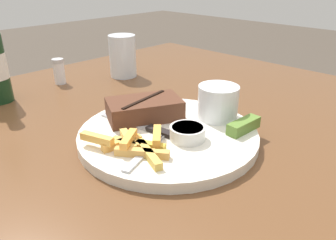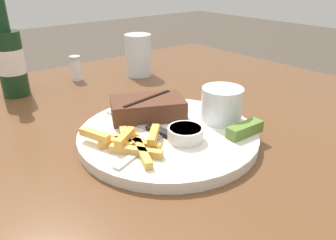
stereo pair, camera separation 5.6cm
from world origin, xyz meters
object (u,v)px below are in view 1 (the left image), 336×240
at_px(steak_portion, 144,109).
at_px(coleslaw_cup, 218,100).
at_px(fork_utensil, 146,151).
at_px(salt_shaker, 59,71).
at_px(dipping_sauce_cup, 187,132).
at_px(dinner_plate, 168,135).
at_px(drinking_glass, 123,56).
at_px(knife_utensil, 144,127).
at_px(pickle_spear, 244,126).

bearing_deg(steak_portion, coleslaw_cup, -44.89).
bearing_deg(fork_utensil, salt_shaker, 57.18).
xyz_separation_m(coleslaw_cup, dipping_sauce_cup, (-0.10, -0.02, -0.02)).
bearing_deg(dinner_plate, drinking_glass, 62.39).
relative_size(coleslaw_cup, knife_utensil, 0.45).
height_order(dinner_plate, salt_shaker, salt_shaker).
bearing_deg(dinner_plate, coleslaw_cup, -15.11).
distance_m(dipping_sauce_cup, pickle_spear, 0.10).
height_order(steak_portion, fork_utensil, steak_portion).
height_order(pickle_spear, drinking_glass, drinking_glass).
bearing_deg(knife_utensil, dinner_plate, -155.68).
height_order(dipping_sauce_cup, salt_shaker, salt_shaker).
distance_m(dipping_sauce_cup, salt_shaker, 0.46).
relative_size(dipping_sauce_cup, pickle_spear, 0.83).
relative_size(pickle_spear, fork_utensil, 0.54).
distance_m(dinner_plate, knife_utensil, 0.04).
xyz_separation_m(drinking_glass, salt_shaker, (-0.16, 0.07, -0.02)).
bearing_deg(coleslaw_cup, fork_utensil, 179.86).
bearing_deg(dipping_sauce_cup, steak_portion, 86.01).
distance_m(pickle_spear, fork_utensil, 0.18).
relative_size(coleslaw_cup, dipping_sauce_cup, 1.27).
relative_size(dipping_sauce_cup, knife_utensil, 0.35).
height_order(pickle_spear, knife_utensil, pickle_spear).
bearing_deg(steak_portion, dipping_sauce_cup, -93.99).
bearing_deg(fork_utensil, coleslaw_cup, -19.81).
distance_m(coleslaw_cup, drinking_glass, 0.38).
xyz_separation_m(coleslaw_cup, drinking_glass, (0.08, 0.38, 0.00)).
bearing_deg(coleslaw_cup, drinking_glass, 78.23).
xyz_separation_m(dipping_sauce_cup, drinking_glass, (0.18, 0.39, 0.03)).
bearing_deg(salt_shaker, pickle_spear, -82.97).
distance_m(dipping_sauce_cup, drinking_glass, 0.43).
xyz_separation_m(pickle_spear, drinking_glass, (0.09, 0.44, 0.03)).
xyz_separation_m(dinner_plate, coleslaw_cup, (0.10, -0.03, 0.04)).
relative_size(dipping_sauce_cup, fork_utensil, 0.45).
relative_size(dinner_plate, pickle_spear, 4.40).
bearing_deg(dinner_plate, fork_utensil, -160.33).
relative_size(dinner_plate, fork_utensil, 2.38).
bearing_deg(steak_portion, pickle_spear, -63.25).
distance_m(pickle_spear, drinking_glass, 0.45).
height_order(dinner_plate, pickle_spear, pickle_spear).
height_order(drinking_glass, salt_shaker, drinking_glass).
xyz_separation_m(coleslaw_cup, salt_shaker, (-0.08, 0.44, -0.02)).
bearing_deg(coleslaw_cup, salt_shaker, 99.90).
bearing_deg(knife_utensil, drinking_glass, -41.08).
relative_size(pickle_spear, salt_shaker, 1.08).
distance_m(knife_utensil, salt_shaker, 0.38).
relative_size(fork_utensil, drinking_glass, 1.16).
distance_m(dinner_plate, pickle_spear, 0.13).
bearing_deg(dinner_plate, dipping_sauce_cup, -90.71).
bearing_deg(salt_shaker, dipping_sauce_cup, -93.35).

